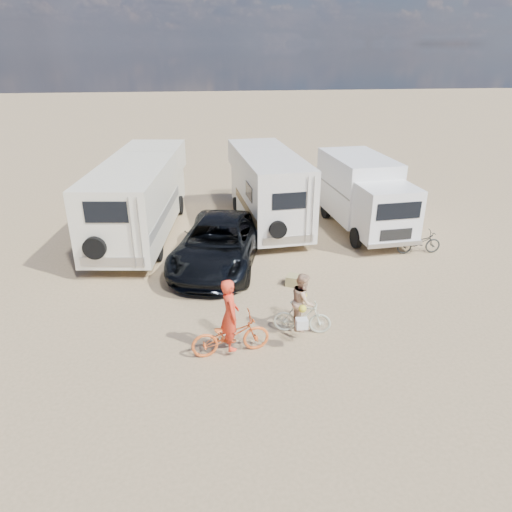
{
  "coord_description": "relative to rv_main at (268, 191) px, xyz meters",
  "views": [
    {
      "loc": [
        -2.98,
        -11.15,
        6.97
      ],
      "look_at": [
        -1.5,
        1.4,
        1.3
      ],
      "focal_mm": 33.23,
      "sensor_mm": 36.0,
      "label": 1
    }
  ],
  "objects": [
    {
      "name": "bike_woman",
      "position": [
        -0.22,
        -8.1,
        -1.06
      ],
      "size": [
        1.57,
        0.76,
        0.91
      ],
      "primitive_type": "imported",
      "rotation": [
        0.0,
        0.0,
        1.34
      ],
      "color": "beige",
      "rests_on": "ground"
    },
    {
      "name": "bike_parked",
      "position": [
        5.04,
        -3.49,
        -1.09
      ],
      "size": [
        1.61,
        0.59,
        0.84
      ],
      "primitive_type": "imported",
      "rotation": [
        0.0,
        0.0,
        1.56
      ],
      "color": "#282A27",
      "rests_on": "ground"
    },
    {
      "name": "cooler",
      "position": [
        -1.97,
        -5.0,
        -1.27
      ],
      "size": [
        0.68,
        0.56,
        0.48
      ],
      "primitive_type": "cube",
      "rotation": [
        0.0,
        0.0,
        -0.23
      ],
      "color": "#2A698C",
      "rests_on": "ground"
    },
    {
      "name": "box_truck",
      "position": [
        3.78,
        -0.93,
        -0.09
      ],
      "size": [
        2.65,
        5.79,
        2.85
      ],
      "primitive_type": null,
      "rotation": [
        0.0,
        0.0,
        0.09
      ],
      "color": "white",
      "rests_on": "ground"
    },
    {
      "name": "crate",
      "position": [
        0.06,
        -5.42,
        -1.35
      ],
      "size": [
        0.55,
        0.55,
        0.33
      ],
      "primitive_type": "cube",
      "rotation": [
        0.0,
        0.0,
        -0.43
      ],
      "color": "olive",
      "rests_on": "ground"
    },
    {
      "name": "rv_left",
      "position": [
        -5.06,
        -0.42,
        -0.03
      ],
      "size": [
        3.4,
        8.56,
        2.97
      ],
      "primitive_type": null,
      "rotation": [
        0.0,
        0.0,
        -0.12
      ],
      "color": "beige",
      "rests_on": "ground"
    },
    {
      "name": "rider_woman",
      "position": [
        -0.22,
        -8.1,
        -0.74
      ],
      "size": [
        0.74,
        0.86,
        1.53
      ],
      "primitive_type": "imported",
      "rotation": [
        0.0,
        0.0,
        1.34
      ],
      "color": "tan",
      "rests_on": "ground"
    },
    {
      "name": "rv_main",
      "position": [
        0.0,
        0.0,
        0.0
      ],
      "size": [
        2.76,
        6.56,
        3.02
      ],
      "primitive_type": null,
      "rotation": [
        0.0,
        0.0,
        0.09
      ],
      "color": "silver",
      "rests_on": "ground"
    },
    {
      "name": "bike_man",
      "position": [
        -2.14,
        -8.79,
        -1.0
      ],
      "size": [
        2.01,
        0.95,
        1.01
      ],
      "primitive_type": "imported",
      "rotation": [
        0.0,
        0.0,
        1.72
      ],
      "color": "#D65A22",
      "rests_on": "ground"
    },
    {
      "name": "dark_suv",
      "position": [
        -2.18,
        -3.57,
        -0.73
      ],
      "size": [
        3.94,
        6.1,
        1.56
      ],
      "primitive_type": "imported",
      "rotation": [
        0.0,
        0.0,
        -0.26
      ],
      "color": "black",
      "rests_on": "ground"
    },
    {
      "name": "ground",
      "position": [
        0.32,
        -7.34,
        -1.51
      ],
      "size": [
        140.0,
        140.0,
        0.0
      ],
      "primitive_type": "plane",
      "color": "tan",
      "rests_on": "ground"
    },
    {
      "name": "rider_man",
      "position": [
        -2.14,
        -8.79,
        -0.59
      ],
      "size": [
        0.53,
        0.73,
        1.83
      ],
      "primitive_type": "imported",
      "rotation": [
        0.0,
        0.0,
        1.72
      ],
      "color": "red",
      "rests_on": "ground"
    }
  ]
}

